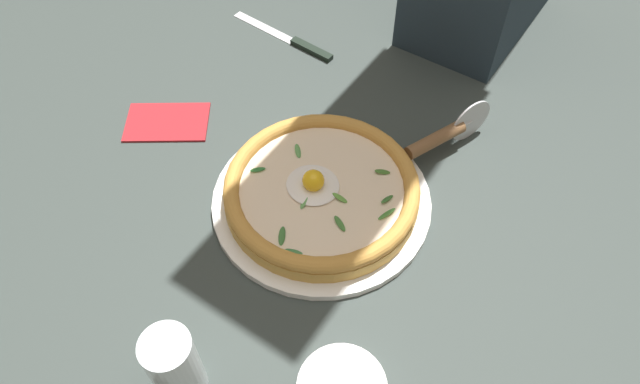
{
  "coord_description": "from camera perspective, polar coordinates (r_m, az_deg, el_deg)",
  "views": [
    {
      "loc": [
        -0.29,
        0.42,
        0.73
      ],
      "look_at": [
        0.04,
        0.0,
        0.03
      ],
      "focal_mm": 33.12,
      "sensor_mm": 36.0,
      "label": 1
    }
  ],
  "objects": [
    {
      "name": "ground_plane",
      "position": [
        0.91,
        2.18,
        -2.95
      ],
      "size": [
        2.4,
        2.4,
        0.03
      ],
      "primitive_type": "cube",
      "color": "#333C39",
      "rests_on": "ground"
    },
    {
      "name": "pizza_plate",
      "position": [
        0.9,
        0.0,
        -1.01
      ],
      "size": [
        0.33,
        0.33,
        0.01
      ],
      "primitive_type": "cylinder",
      "color": "white",
      "rests_on": "ground"
    },
    {
      "name": "pizza",
      "position": [
        0.88,
        -0.01,
        0.04
      ],
      "size": [
        0.29,
        0.29,
        0.06
      ],
      "color": "gold",
      "rests_on": "pizza_plate"
    },
    {
      "name": "pizza_cutter",
      "position": [
        0.97,
        11.99,
        5.46
      ],
      "size": [
        0.06,
        0.16,
        0.08
      ],
      "color": "silver",
      "rests_on": "ground"
    },
    {
      "name": "table_knife",
      "position": [
        1.18,
        -2.3,
        14.25
      ],
      "size": [
        0.24,
        0.02,
        0.01
      ],
      "color": "silver",
      "rests_on": "ground"
    },
    {
      "name": "drinking_glass",
      "position": [
        0.75,
        -13.84,
        -16.18
      ],
      "size": [
        0.06,
        0.06,
        0.12
      ],
      "color": "silver",
      "rests_on": "ground"
    },
    {
      "name": "folded_napkin",
      "position": [
        1.05,
        -14.58,
        6.63
      ],
      "size": [
        0.17,
        0.16,
        0.01
      ],
      "primitive_type": "cube",
      "rotation": [
        0.0,
        0.0,
        3.83
      ],
      "color": "maroon",
      "rests_on": "ground"
    }
  ]
}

